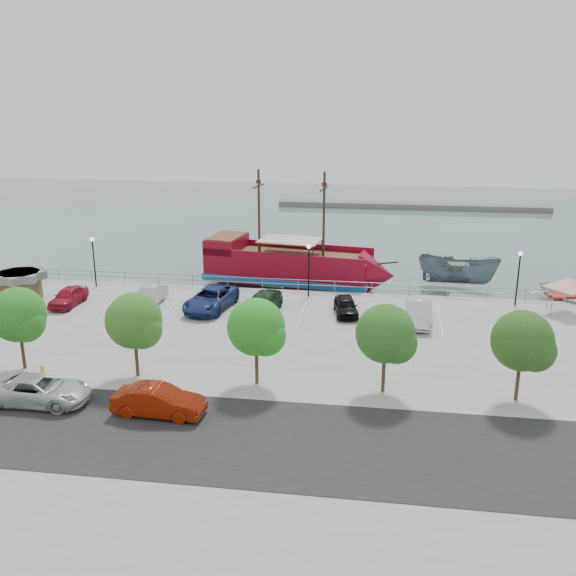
# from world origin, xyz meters

# --- Properties ---
(ground) EXTENTS (160.00, 160.00, 0.00)m
(ground) POSITION_xyz_m (0.00, 0.00, -1.00)
(ground) COLOR #4B5C5F
(land_slab) EXTENTS (100.00, 58.00, 1.20)m
(land_slab) POSITION_xyz_m (0.00, -21.00, -0.60)
(land_slab) COLOR gray
(land_slab) RESTS_ON ground
(street) EXTENTS (100.00, 8.00, 0.04)m
(street) POSITION_xyz_m (0.00, -16.00, 0.01)
(street) COLOR black
(street) RESTS_ON land_slab
(sidewalk) EXTENTS (100.00, 4.00, 0.05)m
(sidewalk) POSITION_xyz_m (0.00, -10.00, 0.01)
(sidewalk) COLOR #9B9883
(sidewalk) RESTS_ON land_slab
(seawall_railing) EXTENTS (50.00, 0.06, 1.00)m
(seawall_railing) POSITION_xyz_m (0.00, 7.80, 0.53)
(seawall_railing) COLOR gray
(seawall_railing) RESTS_ON land_slab
(far_shore) EXTENTS (40.00, 3.00, 0.80)m
(far_shore) POSITION_xyz_m (10.00, 55.00, -0.60)
(far_shore) COLOR #675F58
(far_shore) RESTS_ON ground
(pirate_ship) EXTENTS (17.32, 7.13, 10.79)m
(pirate_ship) POSITION_xyz_m (-1.25, 12.08, 0.81)
(pirate_ship) COLOR maroon
(pirate_ship) RESTS_ON ground
(patrol_boat) EXTENTS (7.59, 4.50, 2.76)m
(patrol_boat) POSITION_xyz_m (12.45, 13.81, 0.38)
(patrol_boat) COLOR slate
(patrol_boat) RESTS_ON ground
(speedboat) EXTENTS (6.80, 8.13, 1.45)m
(speedboat) POSITION_xyz_m (21.01, 9.54, -0.28)
(speedboat) COLOR silver
(speedboat) RESTS_ON ground
(dock_west) EXTENTS (6.50, 4.14, 0.36)m
(dock_west) POSITION_xyz_m (-15.32, 9.20, -0.82)
(dock_west) COLOR gray
(dock_west) RESTS_ON ground
(dock_mid) EXTENTS (6.31, 2.18, 0.35)m
(dock_mid) POSITION_xyz_m (7.78, 9.20, -0.82)
(dock_mid) COLOR gray
(dock_mid) RESTS_ON ground
(dock_east) EXTENTS (7.96, 3.77, 0.44)m
(dock_east) POSITION_xyz_m (15.12, 9.20, -0.78)
(dock_east) COLOR gray
(dock_east) RESTS_ON ground
(shed) EXTENTS (3.76, 3.76, 2.47)m
(shed) POSITION_xyz_m (-21.91, 1.65, 1.32)
(shed) COLOR brown
(shed) RESTS_ON land_slab
(canopy_tent) EXTENTS (4.08, 4.08, 3.09)m
(canopy_tent) POSITION_xyz_m (19.38, 5.41, 2.69)
(canopy_tent) COLOR slate
(canopy_tent) RESTS_ON land_slab
(street_van) EXTENTS (5.35, 2.47, 1.49)m
(street_van) POSITION_xyz_m (-11.84, -13.96, 0.74)
(street_van) COLOR #B8BCC0
(street_van) RESTS_ON street
(street_sedan) EXTENTS (4.75, 1.85, 1.54)m
(street_sedan) POSITION_xyz_m (-5.20, -14.29, 0.77)
(street_sedan) COLOR maroon
(street_sedan) RESTS_ON street
(fire_hydrant) EXTENTS (0.23, 0.23, 0.67)m
(fire_hydrant) POSITION_xyz_m (-13.43, -10.80, 0.36)
(fire_hydrant) COLOR #DFDD00
(fire_hydrant) RESTS_ON sidewalk
(lamp_post_left) EXTENTS (0.36, 0.36, 4.28)m
(lamp_post_left) POSITION_xyz_m (-18.00, 6.50, 2.94)
(lamp_post_left) COLOR black
(lamp_post_left) RESTS_ON land_slab
(lamp_post_mid) EXTENTS (0.36, 0.36, 4.28)m
(lamp_post_mid) POSITION_xyz_m (0.00, 6.50, 2.94)
(lamp_post_mid) COLOR black
(lamp_post_mid) RESTS_ON land_slab
(lamp_post_right) EXTENTS (0.36, 0.36, 4.28)m
(lamp_post_right) POSITION_xyz_m (16.00, 6.50, 2.94)
(lamp_post_right) COLOR black
(lamp_post_right) RESTS_ON land_slab
(tree_b) EXTENTS (3.30, 3.20, 5.00)m
(tree_b) POSITION_xyz_m (-14.85, -10.07, 3.30)
(tree_b) COLOR #473321
(tree_b) RESTS_ON sidewalk
(tree_c) EXTENTS (3.30, 3.20, 5.00)m
(tree_c) POSITION_xyz_m (-7.85, -10.07, 3.30)
(tree_c) COLOR #473321
(tree_c) RESTS_ON sidewalk
(tree_d) EXTENTS (3.30, 3.20, 5.00)m
(tree_d) POSITION_xyz_m (-0.85, -10.07, 3.30)
(tree_d) COLOR #473321
(tree_d) RESTS_ON sidewalk
(tree_e) EXTENTS (3.30, 3.20, 5.00)m
(tree_e) POSITION_xyz_m (6.15, -10.07, 3.30)
(tree_e) COLOR #473321
(tree_e) RESTS_ON sidewalk
(tree_f) EXTENTS (3.30, 3.20, 5.00)m
(tree_f) POSITION_xyz_m (13.15, -10.07, 3.30)
(tree_f) COLOR #473321
(tree_f) RESTS_ON sidewalk
(parked_car_a) EXTENTS (1.78, 4.20, 1.42)m
(parked_car_a) POSITION_xyz_m (-17.98, 1.56, 0.71)
(parked_car_a) COLOR maroon
(parked_car_a) RESTS_ON land_slab
(parked_car_b) EXTENTS (1.63, 4.30, 1.40)m
(parked_car_b) POSITION_xyz_m (-11.83, 2.49, 0.70)
(parked_car_b) COLOR #A7AAAE
(parked_car_b) RESTS_ON land_slab
(parked_car_c) EXTENTS (3.53, 6.17, 1.62)m
(parked_car_c) POSITION_xyz_m (-6.91, 2.24, 0.81)
(parked_car_c) COLOR navy
(parked_car_c) RESTS_ON land_slab
(parked_car_d) EXTENTS (2.88, 5.23, 1.44)m
(parked_car_d) POSITION_xyz_m (-2.94, 2.08, 0.72)
(parked_car_d) COLOR #19391F
(parked_car_d) RESTS_ON land_slab
(parked_car_e) EXTENTS (2.23, 4.14, 1.34)m
(parked_car_e) POSITION_xyz_m (3.22, 2.48, 0.67)
(parked_car_e) COLOR black
(parked_car_e) RESTS_ON land_slab
(parked_car_f) EXTENTS (1.74, 4.92, 1.62)m
(parked_car_f) POSITION_xyz_m (8.40, 1.31, 0.81)
(parked_car_f) COLOR silver
(parked_car_f) RESTS_ON land_slab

